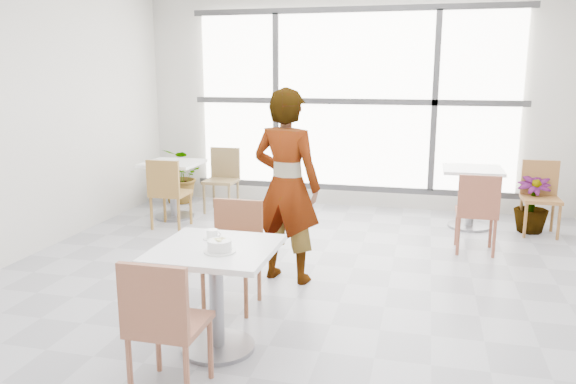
% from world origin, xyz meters
% --- Properties ---
extents(floor, '(7.00, 7.00, 0.00)m').
position_xyz_m(floor, '(0.00, 0.00, 0.00)').
color(floor, '#9E9EA5').
rests_on(floor, ground).
extents(wall_back, '(6.00, 0.00, 6.00)m').
position_xyz_m(wall_back, '(0.00, 3.50, 1.50)').
color(wall_back, silver).
rests_on(wall_back, ground).
extents(window, '(4.60, 0.07, 2.52)m').
position_xyz_m(window, '(0.00, 3.44, 1.50)').
color(window, white).
rests_on(window, ground).
extents(main_table, '(0.80, 0.80, 0.75)m').
position_xyz_m(main_table, '(-0.33, -1.00, 0.52)').
color(main_table, white).
rests_on(main_table, ground).
extents(chair_near, '(0.42, 0.42, 0.87)m').
position_xyz_m(chair_near, '(-0.42, -1.63, 0.50)').
color(chair_near, '#A46248').
rests_on(chair_near, ground).
extents(chair_far, '(0.42, 0.42, 0.87)m').
position_xyz_m(chair_far, '(-0.48, -0.21, 0.50)').
color(chair_far, brown).
rests_on(chair_far, ground).
extents(oatmeal_bowl, '(0.21, 0.21, 0.09)m').
position_xyz_m(oatmeal_bowl, '(-0.26, -1.10, 0.79)').
color(oatmeal_bowl, white).
rests_on(oatmeal_bowl, main_table).
extents(coffee_cup, '(0.16, 0.13, 0.07)m').
position_xyz_m(coffee_cup, '(-0.42, -0.83, 0.78)').
color(coffee_cup, white).
rests_on(coffee_cup, main_table).
extents(person, '(0.72, 0.55, 1.78)m').
position_xyz_m(person, '(-0.19, 0.43, 0.89)').
color(person, black).
rests_on(person, ground).
extents(bg_table_left, '(0.70, 0.70, 0.75)m').
position_xyz_m(bg_table_left, '(-2.20, 2.26, 0.49)').
color(bg_table_left, white).
rests_on(bg_table_left, ground).
extents(bg_table_right, '(0.70, 0.70, 0.75)m').
position_xyz_m(bg_table_right, '(1.59, 2.71, 0.49)').
color(bg_table_right, white).
rests_on(bg_table_right, ground).
extents(bg_chair_left_near, '(0.42, 0.42, 0.87)m').
position_xyz_m(bg_chair_left_near, '(-2.03, 1.74, 0.50)').
color(bg_chair_left_near, olive).
rests_on(bg_chair_left_near, ground).
extents(bg_chair_left_far, '(0.42, 0.42, 0.87)m').
position_xyz_m(bg_chair_left_far, '(-1.70, 2.79, 0.50)').
color(bg_chair_left_far, olive).
rests_on(bg_chair_left_far, ground).
extents(bg_chair_right_near, '(0.42, 0.42, 0.87)m').
position_xyz_m(bg_chair_right_near, '(1.57, 1.64, 0.50)').
color(bg_chair_right_near, '#945039').
rests_on(bg_chair_right_near, ground).
extents(bg_chair_right_far, '(0.42, 0.42, 0.87)m').
position_xyz_m(bg_chair_right_far, '(2.36, 2.65, 0.50)').
color(bg_chair_right_far, '#936031').
rests_on(bg_chair_right_far, ground).
extents(plant_left, '(0.90, 0.84, 0.82)m').
position_xyz_m(plant_left, '(-2.46, 3.08, 0.41)').
color(plant_left, '#3C773A').
rests_on(plant_left, ground).
extents(plant_right, '(0.40, 0.40, 0.71)m').
position_xyz_m(plant_right, '(2.29, 2.66, 0.35)').
color(plant_right, '#337133').
rests_on(plant_right, ground).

